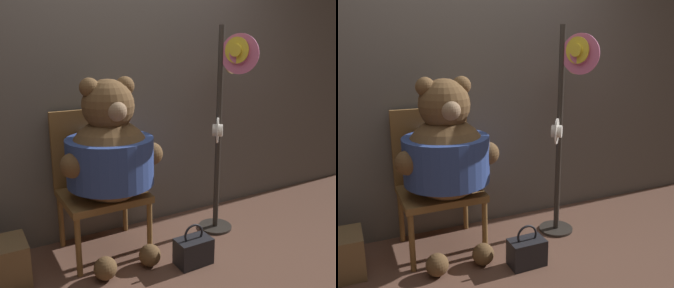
# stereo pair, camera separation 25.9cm
# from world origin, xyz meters

# --- Properties ---
(ground_plane) EXTENTS (14.00, 14.00, 0.00)m
(ground_plane) POSITION_xyz_m (0.00, 0.00, 0.00)
(ground_plane) COLOR brown
(wall_back) EXTENTS (8.00, 0.10, 2.43)m
(wall_back) POSITION_xyz_m (0.00, 0.67, 1.22)
(wall_back) COLOR #66605B
(wall_back) RESTS_ON ground_plane
(chair) EXTENTS (0.59, 0.52, 1.05)m
(chair) POSITION_xyz_m (-0.26, 0.42, 0.55)
(chair) COLOR olive
(chair) RESTS_ON ground_plane
(teddy_bear) EXTENTS (0.74, 0.65, 1.31)m
(teddy_bear) POSITION_xyz_m (-0.22, 0.24, 0.77)
(teddy_bear) COLOR brown
(teddy_bear) RESTS_ON ground_plane
(hat_display_rack) EXTENTS (0.47, 0.40, 1.67)m
(hat_display_rack) POSITION_xyz_m (0.74, 0.18, 1.00)
(hat_display_rack) COLOR #332D28
(hat_display_rack) RESTS_ON ground_plane
(handbag_on_ground) EXTENTS (0.25, 0.16, 0.30)m
(handbag_on_ground) POSITION_xyz_m (0.23, -0.16, 0.10)
(handbag_on_ground) COLOR #232328
(handbag_on_ground) RESTS_ON ground_plane
(wooden_crate) EXTENTS (0.29, 0.29, 0.29)m
(wooden_crate) POSITION_xyz_m (-0.97, 0.24, 0.15)
(wooden_crate) COLOR brown
(wooden_crate) RESTS_ON ground_plane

